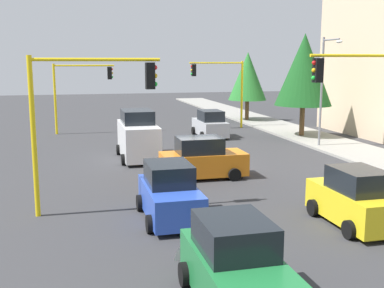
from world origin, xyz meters
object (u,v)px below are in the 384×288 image
Objects in this scene: traffic_signal_far_right at (80,84)px; tree_roadside_far at (248,76)px; car_silver at (210,125)px; traffic_signal_near_right at (85,103)px; traffic_signal_near_left at (369,94)px; traffic_signal_far_left at (221,81)px; car_orange at (202,159)px; delivery_van_white at (138,136)px; tree_roadside_mid at (304,70)px; car_blue at (170,194)px; car_yellow at (355,199)px; car_green at (236,267)px; street_lamp_curbside at (325,80)px.

traffic_signal_far_right is 15.67m from tree_roadside_far.
traffic_signal_far_right is 10.49m from car_silver.
traffic_signal_near_right is at bearing -30.22° from car_silver.
traffic_signal_near_left is 1.03× the size of traffic_signal_near_right.
tree_roadside_far is at bearing 143.76° from car_silver.
traffic_signal_near_right is at bearing -32.35° from tree_roadside_far.
traffic_signal_far_left reaches higher than car_orange.
traffic_signal_near_left is at bearing 42.13° from delivery_van_white.
tree_roadside_far reaches higher than car_silver.
traffic_signal_far_left is 7.46m from tree_roadside_mid.
tree_roadside_mid is 7.82m from car_silver.
car_yellow is at bearing 69.97° from car_blue.
traffic_signal_far_left reaches higher than traffic_signal_far_right.
traffic_signal_far_right reaches higher than car_yellow.
car_green is (23.49, -6.24, -0.00)m from car_silver.
traffic_signal_far_left is at bearing -144.23° from tree_roadside_mid.
street_lamp_curbside is at bearing -10.33° from tree_roadside_mid.
traffic_signal_far_left is 0.79× the size of street_lamp_curbside.
traffic_signal_near_left is 11.78m from car_green.
car_orange is at bearing -156.84° from car_yellow.
street_lamp_curbside reaches higher than car_blue.
traffic_signal_near_left is 16.37m from car_silver.
car_orange is at bearing 126.43° from traffic_signal_near_right.
tree_roadside_mid is at bearing 69.02° from traffic_signal_far_right.
car_orange is (-4.00, 5.42, -3.13)m from traffic_signal_near_right.
car_blue is 1.03× the size of car_yellow.
delivery_van_white is (10.74, 3.00, -2.52)m from traffic_signal_far_right.
traffic_signal_near_right is (0.00, -11.43, -0.11)m from traffic_signal_near_left.
tree_roadside_far reaches higher than traffic_signal_far_right.
street_lamp_curbside reaches higher than car_yellow.
car_blue is at bearing -20.62° from car_silver.
street_lamp_curbside is at bearing 41.90° from car_silver.
tree_roadside_mid is 1.56× the size of delivery_van_white.
traffic_signal_near_left is at bearing 56.34° from car_orange.
traffic_signal_near_right is 0.81× the size of street_lamp_curbside.
traffic_signal_far_left is at bearing -43.71° from tree_roadside_far.
traffic_signal_near_right is 1.03× the size of traffic_signal_far_left.
traffic_signal_near_left is 0.78× the size of tree_roadside_mid.
tree_roadside_far is at bearing 140.52° from delivery_van_white.
traffic_signal_near_right is at bearing -48.28° from tree_roadside_mid.
traffic_signal_far_right is at bearing -164.40° from delivery_van_white.
traffic_signal_near_right reaches higher than car_orange.
traffic_signal_near_right is 0.89× the size of tree_roadside_far.
traffic_signal_far_left is at bearing 158.06° from car_blue.
car_silver is (-6.64, 6.21, -0.38)m from delivery_van_white.
tree_roadside_mid is at bearing 35.77° from traffic_signal_far_left.
car_blue is (15.43, -12.96, -4.01)m from tree_roadside_mid.
car_blue is at bearing -26.24° from car_orange.
delivery_van_white is at bearing 179.90° from car_green.
tree_roadside_far is (-4.00, 3.82, 0.23)m from traffic_signal_far_left.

